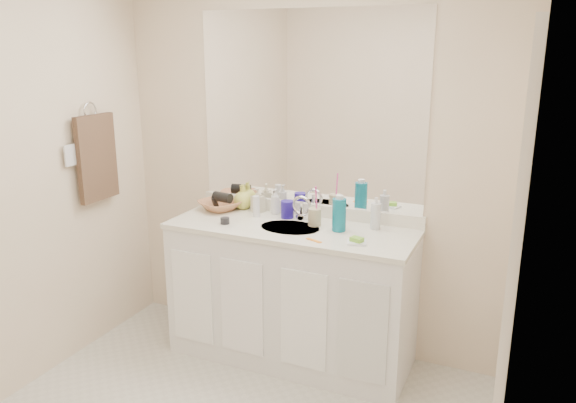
# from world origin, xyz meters

# --- Properties ---
(wall_back) EXTENTS (2.60, 0.02, 2.40)m
(wall_back) POSITION_xyz_m (0.00, 1.30, 1.20)
(wall_back) COLOR beige
(wall_back) RESTS_ON floor
(wall_right) EXTENTS (0.02, 2.60, 2.40)m
(wall_right) POSITION_xyz_m (1.30, 0.00, 1.20)
(wall_right) COLOR beige
(wall_right) RESTS_ON floor
(vanity_cabinet) EXTENTS (1.50, 0.55, 0.85)m
(vanity_cabinet) POSITION_xyz_m (0.00, 1.02, 0.42)
(vanity_cabinet) COLOR white
(vanity_cabinet) RESTS_ON floor
(countertop) EXTENTS (1.52, 0.57, 0.03)m
(countertop) POSITION_xyz_m (0.00, 1.02, 0.86)
(countertop) COLOR white
(countertop) RESTS_ON vanity_cabinet
(backsplash) EXTENTS (1.52, 0.03, 0.08)m
(backsplash) POSITION_xyz_m (0.00, 1.29, 0.92)
(backsplash) COLOR white
(backsplash) RESTS_ON countertop
(sink_basin) EXTENTS (0.37, 0.37, 0.02)m
(sink_basin) POSITION_xyz_m (0.00, 1.00, 0.87)
(sink_basin) COLOR beige
(sink_basin) RESTS_ON countertop
(faucet) EXTENTS (0.02, 0.02, 0.11)m
(faucet) POSITION_xyz_m (0.00, 1.18, 0.94)
(faucet) COLOR silver
(faucet) RESTS_ON countertop
(mirror) EXTENTS (1.48, 0.01, 1.20)m
(mirror) POSITION_xyz_m (0.00, 1.29, 1.56)
(mirror) COLOR white
(mirror) RESTS_ON wall_back
(blue_mug) EXTENTS (0.10, 0.10, 0.11)m
(blue_mug) POSITION_xyz_m (-0.10, 1.18, 0.94)
(blue_mug) COLOR #25169A
(blue_mug) RESTS_ON countertop
(tan_cup) EXTENTS (0.10, 0.10, 0.11)m
(tan_cup) POSITION_xyz_m (0.12, 1.10, 0.93)
(tan_cup) COLOR tan
(tan_cup) RESTS_ON countertop
(toothbrush) EXTENTS (0.01, 0.04, 0.20)m
(toothbrush) POSITION_xyz_m (0.13, 1.10, 1.03)
(toothbrush) COLOR #FF43A7
(toothbrush) RESTS_ON tan_cup
(mouthwash_bottle) EXTENTS (0.11, 0.11, 0.20)m
(mouthwash_bottle) POSITION_xyz_m (0.29, 1.07, 0.98)
(mouthwash_bottle) COLOR #0A6983
(mouthwash_bottle) RESTS_ON countertop
(clear_pump_bottle) EXTENTS (0.06, 0.06, 0.16)m
(clear_pump_bottle) POSITION_xyz_m (0.48, 1.19, 0.96)
(clear_pump_bottle) COLOR silver
(clear_pump_bottle) RESTS_ON countertop
(soap_dish) EXTENTS (0.13, 0.12, 0.01)m
(soap_dish) POSITION_xyz_m (0.46, 0.89, 0.89)
(soap_dish) COLOR white
(soap_dish) RESTS_ON countertop
(green_soap) EXTENTS (0.08, 0.07, 0.02)m
(green_soap) POSITION_xyz_m (0.46, 0.89, 0.90)
(green_soap) COLOR #77C12F
(green_soap) RESTS_ON soap_dish
(orange_comb) EXTENTS (0.11, 0.06, 0.00)m
(orange_comb) POSITION_xyz_m (0.22, 0.84, 0.88)
(orange_comb) COLOR orange
(orange_comb) RESTS_ON countertop
(dark_jar) EXTENTS (0.06, 0.06, 0.04)m
(dark_jar) POSITION_xyz_m (-0.40, 0.91, 0.90)
(dark_jar) COLOR black
(dark_jar) RESTS_ON countertop
(extra_white_bottle) EXTENTS (0.05, 0.05, 0.14)m
(extra_white_bottle) POSITION_xyz_m (-0.29, 1.12, 0.95)
(extra_white_bottle) COLOR white
(extra_white_bottle) RESTS_ON countertop
(soap_bottle_white) EXTENTS (0.07, 0.07, 0.17)m
(soap_bottle_white) POSITION_xyz_m (-0.20, 1.23, 0.96)
(soap_bottle_white) COLOR silver
(soap_bottle_white) RESTS_ON countertop
(soap_bottle_cream) EXTENTS (0.10, 0.10, 0.16)m
(soap_bottle_cream) POSITION_xyz_m (-0.33, 1.22, 0.96)
(soap_bottle_cream) COLOR beige
(soap_bottle_cream) RESTS_ON countertop
(soap_bottle_yellow) EXTENTS (0.14, 0.14, 0.16)m
(soap_bottle_yellow) POSITION_xyz_m (-0.46, 1.25, 0.96)
(soap_bottle_yellow) COLOR #CCCE50
(soap_bottle_yellow) RESTS_ON countertop
(wicker_basket) EXTENTS (0.35, 0.35, 0.07)m
(wicker_basket) POSITION_xyz_m (-0.58, 1.16, 0.91)
(wicker_basket) COLOR #AF6D46
(wicker_basket) RESTS_ON countertop
(hair_dryer) EXTENTS (0.14, 0.09, 0.07)m
(hair_dryer) POSITION_xyz_m (-0.56, 1.16, 0.97)
(hair_dryer) COLOR black
(hair_dryer) RESTS_ON wicker_basket
(towel_ring) EXTENTS (0.01, 0.11, 0.11)m
(towel_ring) POSITION_xyz_m (-1.27, 0.77, 1.55)
(towel_ring) COLOR silver
(towel_ring) RESTS_ON wall_left
(hand_towel) EXTENTS (0.04, 0.32, 0.55)m
(hand_towel) POSITION_xyz_m (-1.25, 0.77, 1.25)
(hand_towel) COLOR #2F2219
(hand_towel) RESTS_ON towel_ring
(switch_plate) EXTENTS (0.01, 0.08, 0.13)m
(switch_plate) POSITION_xyz_m (-1.27, 0.57, 1.30)
(switch_plate) COLOR silver
(switch_plate) RESTS_ON wall_left
(door) EXTENTS (0.02, 0.82, 2.00)m
(door) POSITION_xyz_m (1.29, -0.30, 1.00)
(door) COLOR silver
(door) RESTS_ON floor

